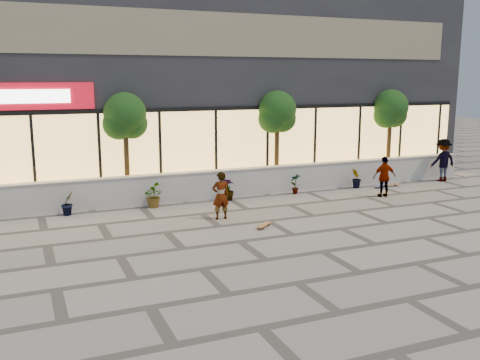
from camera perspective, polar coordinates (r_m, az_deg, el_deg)
name	(u,v)px	position (r m, az deg, el deg)	size (l,w,h in m)	color
ground	(323,252)	(14.04, 8.83, -7.57)	(80.00, 80.00, 0.00)	gray
planter_wall	(225,183)	(20.01, -1.61, -0.34)	(22.00, 0.42, 1.04)	beige
retail_building	(181,81)	(24.82, -6.30, 10.42)	(24.00, 9.17, 8.50)	#232328
shrub_b	(68,203)	(18.26, -17.90, -2.34)	(0.45, 0.36, 0.81)	#1B3A12
shrub_c	(152,196)	(18.68, -9.33, -1.66)	(0.73, 0.63, 0.81)	#1B3A12
shrub_d	(228,189)	(19.49, -1.30, -0.99)	(0.45, 0.45, 0.81)	#1B3A12
shrub_e	(296,183)	(20.66, 5.95, -0.37)	(0.43, 0.29, 0.81)	#1B3A12
shrub_f	(357,178)	(22.12, 12.33, 0.18)	(0.45, 0.36, 0.81)	#1B3A12
tree_midwest	(125,119)	(19.40, -12.16, 6.41)	(1.60, 1.50, 3.92)	#402B17
tree_mideast	(277,114)	(21.33, 3.99, 7.01)	(1.60, 1.50, 3.92)	#402B17
tree_east	(391,111)	(24.29, 15.76, 7.10)	(1.60, 1.50, 3.92)	#402B17
skater_center	(221,196)	(16.82, -2.08, -1.67)	(0.55, 0.36, 1.52)	white
skater_right_near	(384,177)	(20.68, 15.15, 0.33)	(0.90, 0.37, 1.53)	white
skater_right_far	(443,160)	(24.63, 20.82, 2.00)	(1.19, 0.68, 1.83)	maroon
skateboard_center	(264,225)	(16.05, 2.56, -4.81)	(0.69, 0.63, 0.09)	#945A30
skateboard_right_near	(390,185)	(22.87, 15.74, -0.47)	(0.80, 0.33, 0.09)	olive
skateboard_right_far	(380,185)	(22.56, 14.74, -0.56)	(0.81, 0.51, 0.10)	#5D5297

